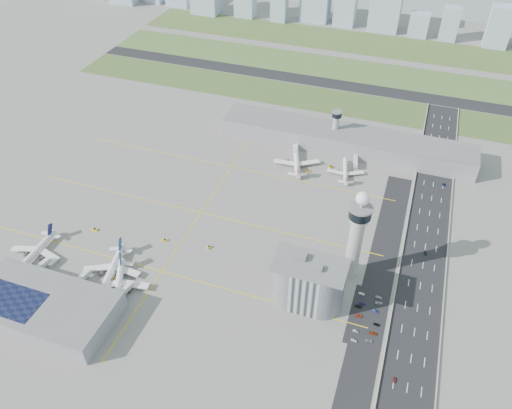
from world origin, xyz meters
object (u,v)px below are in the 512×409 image
(secondary_tower, at_px, (336,125))
(car_lot_1, at_px, (356,331))
(airplane_near_a, at_px, (33,250))
(airplane_near_b, at_px, (111,268))
(car_lot_8, at_px, (377,324))
(car_lot_7, at_px, (373,333))
(car_lot_9, at_px, (375,311))
(tug_0, at_px, (95,230))
(car_lot_5, at_px, (361,294))
(car_hw_2, at_px, (444,185))
(jet_bridge_far_0, at_px, (296,147))
(car_lot_4, at_px, (363,304))
(jet_bridge_near_0, at_px, (33,274))
(jet_bridge_near_1, at_px, (74,287))
(car_hw_4, at_px, (431,144))
(control_tower, at_px, (357,232))
(tug_5, at_px, (331,167))
(tug_2, at_px, (165,240))
(car_hw_1, at_px, (426,253))
(tug_3, at_px, (209,247))
(jet_bridge_far_1, at_px, (355,158))
(airplane_far_b, at_px, (346,169))
(airplane_near_c, at_px, (117,284))
(tug_1, at_px, (111,278))
(car_lot_10, at_px, (379,303))
(car_lot_11, at_px, (379,297))
(car_lot_6, at_px, (369,341))
(tug_4, at_px, (308,171))
(jet_bridge_near_2, at_px, (117,300))
(admin_building, at_px, (308,283))
(airplane_far_a, at_px, (297,158))

(secondary_tower, relative_size, car_lot_1, 9.53)
(airplane_near_a, relative_size, airplane_near_b, 0.96)
(car_lot_8, bearing_deg, car_lot_7, -178.85)
(car_lot_7, bearing_deg, car_lot_9, 2.11)
(car_lot_9, bearing_deg, tug_0, 98.24)
(car_lot_5, xyz_separation_m, car_hw_2, (40.52, 128.49, -0.05))
(secondary_tower, bearing_deg, jet_bridge_far_0, -147.26)
(tug_0, xyz_separation_m, car_lot_4, (185.65, -2.72, -0.34))
(jet_bridge_near_0, height_order, car_lot_4, jet_bridge_near_0)
(car_lot_1, bearing_deg, jet_bridge_near_0, 98.58)
(jet_bridge_near_1, relative_size, car_hw_4, 3.90)
(control_tower, height_order, car_hw_2, control_tower)
(tug_5, height_order, car_lot_5, tug_5)
(tug_2, relative_size, car_hw_1, 0.77)
(control_tower, bearing_deg, tug_3, -174.59)
(jet_bridge_far_1, distance_m, tug_3, 151.20)
(jet_bridge_far_1, height_order, car_lot_5, jet_bridge_far_1)
(jet_bridge_near_0, relative_size, car_lot_5, 3.87)
(car_lot_9, xyz_separation_m, car_hw_2, (30.72, 138.91, -0.06))
(airplane_far_b, height_order, car_hw_4, airplane_far_b)
(airplane_near_c, distance_m, tug_2, 48.98)
(tug_1, height_order, car_lot_10, tug_1)
(jet_bridge_near_1, distance_m, tug_5, 212.31)
(car_lot_4, height_order, car_lot_5, car_lot_5)
(car_lot_10, bearing_deg, jet_bridge_far_1, 7.15)
(jet_bridge_far_0, xyz_separation_m, tug_2, (-53.31, -136.59, -2.05))
(car_lot_9, relative_size, car_hw_2, 0.93)
(jet_bridge_far_0, bearing_deg, airplane_near_a, -45.34)
(jet_bridge_near_1, height_order, car_lot_11, jet_bridge_near_1)
(jet_bridge_near_0, relative_size, tug_2, 5.09)
(car_lot_5, distance_m, car_lot_10, 11.53)
(jet_bridge_near_1, relative_size, tug_2, 5.09)
(car_lot_6, xyz_separation_m, car_hw_4, (16.99, 216.10, 0.06))
(tug_1, relative_size, tug_3, 1.09)
(airplane_near_c, relative_size, tug_5, 13.17)
(tug_2, height_order, car_hw_2, tug_2)
(secondary_tower, distance_m, airplane_near_a, 249.06)
(jet_bridge_far_1, height_order, tug_4, jet_bridge_far_1)
(car_lot_4, bearing_deg, car_lot_11, -48.08)
(jet_bridge_near_2, bearing_deg, car_lot_5, -58.13)
(car_lot_1, xyz_separation_m, car_hw_4, (25.21, 212.24, 0.06))
(tug_1, xyz_separation_m, car_hw_2, (189.57, 168.17, -0.35))
(car_lot_1, bearing_deg, tug_2, 78.40)
(airplane_near_a, height_order, tug_4, airplane_near_a)
(tug_4, xyz_separation_m, car_lot_9, (72.46, -121.15, -0.28))
(jet_bridge_far_1, xyz_separation_m, tug_2, (-103.31, -136.59, -2.05))
(admin_building, distance_m, car_lot_5, 36.75)
(car_hw_1, bearing_deg, car_lot_4, -128.29)
(tug_0, relative_size, car_lot_9, 0.86)
(car_lot_11, bearing_deg, airplane_far_a, 43.85)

